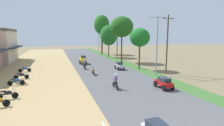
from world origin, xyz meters
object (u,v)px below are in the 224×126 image
motorbike_ahead_third (85,64)px  median_tree_third (109,35)px  utility_pole_near (167,44)px  car_sedan_red (164,82)px  streetlamp_near (157,42)px  car_van_yellow (83,59)px  median_tree_second (122,27)px  motorbike_ahead_second (93,71)px  median_tree_nearest (140,38)px  motorbike_foreground_rider (116,81)px  parked_motorbike_third (16,81)px  parked_motorbike_fourth (22,75)px  car_hatchback_silver (119,65)px  streetlamp_mid (99,38)px  median_tree_fourth (102,25)px  utility_pole_far (117,37)px  parked_motorbike_fifth (25,69)px

motorbike_ahead_third → median_tree_third: bearing=60.3°
utility_pole_near → car_sedan_red: (-4.62, -6.52, -3.64)m
median_tree_third → streetlamp_near: size_ratio=0.99×
car_sedan_red → car_van_yellow: 19.89m
median_tree_second → motorbike_ahead_second: median_tree_second is taller
median_tree_nearest → motorbike_foreground_rider: size_ratio=3.70×
parked_motorbike_third → car_sedan_red: car_sedan_red is taller
parked_motorbike_fourth → motorbike_foreground_rider: size_ratio=1.00×
parked_motorbike_third → motorbike_foreground_rider: (10.12, -4.65, 0.30)m
streetlamp_near → car_van_yellow: size_ratio=3.34×
car_sedan_red → car_hatchback_silver: 11.56m
motorbike_ahead_third → median_tree_nearest: bearing=-16.4°
streetlamp_mid → motorbike_ahead_second: 32.83m
parked_motorbike_fourth → median_tree_fourth: (17.57, 27.44, 7.96)m
car_hatchback_silver → car_van_yellow: bearing=122.4°
streetlamp_near → motorbike_ahead_third: 12.14m
utility_pole_near → car_sedan_red: bearing=-125.3°
utility_pole_far → parked_motorbike_third: bearing=-130.9°
parked_motorbike_fourth → streetlamp_near: streetlamp_near is taller
streetlamp_mid → car_van_yellow: 23.19m
median_tree_third → car_sedan_red: bearing=-94.8°
car_hatchback_silver → streetlamp_mid: bearing=83.2°
parked_motorbike_fifth → car_sedan_red: (15.14, -14.00, 0.19)m
streetlamp_mid → motorbike_foreground_rider: streetlamp_mid is taller
parked_motorbike_third → median_tree_nearest: median_tree_nearest is taller
median_tree_fourth → utility_pole_near: (1.91, -30.08, -4.13)m
utility_pole_far → motorbike_ahead_second: 22.86m
utility_pole_far → median_tree_fourth: bearing=104.8°
median_tree_nearest → car_van_yellow: median_tree_nearest is taller
utility_pole_near → car_van_yellow: size_ratio=3.48×
streetlamp_near → utility_pole_far: (2.09, 22.79, 0.36)m
median_tree_nearest → streetlamp_near: 4.94m
motorbike_ahead_third → streetlamp_near: bearing=-40.1°
median_tree_second → median_tree_third: median_tree_second is taller
utility_pole_far → motorbike_foreground_rider: bearing=-109.3°
median_tree_third → median_tree_nearest: bearing=-89.8°
streetlamp_near → motorbike_ahead_second: (-8.31, 2.93, -4.11)m
utility_pole_near → motorbike_ahead_third: size_ratio=4.66×
car_van_yellow → car_sedan_red: bearing=-73.8°
streetlamp_near → motorbike_foreground_rider: streetlamp_near is taller
parked_motorbike_fifth → median_tree_third: bearing=39.4°
median_tree_nearest → median_tree_third: median_tree_third is taller
utility_pole_far → motorbike_foreground_rider: 29.29m
utility_pole_far → motorbike_foreground_rider: size_ratio=5.39×
utility_pole_near → utility_pole_far: size_ratio=0.86×
parked_motorbike_third → motorbike_ahead_second: size_ratio=1.00×
car_van_yellow → median_tree_second: bearing=3.7°
streetlamp_mid → parked_motorbike_fourth: bearing=-119.3°
parked_motorbike_fifth → motorbike_foreground_rider: motorbike_foreground_rider is taller
median_tree_nearest → median_tree_second: (0.14, 8.70, 2.04)m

